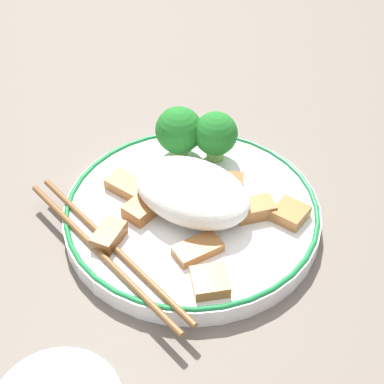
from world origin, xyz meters
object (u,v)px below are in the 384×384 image
(broccoli_back_left, at_px, (216,135))
(broccoli_back_center, at_px, (179,131))
(chopsticks, at_px, (107,250))
(plate, at_px, (192,214))

(broccoli_back_left, distance_m, broccoli_back_center, 0.03)
(chopsticks, bearing_deg, plate, 68.72)
(broccoli_back_left, bearing_deg, plate, -74.82)
(broccoli_back_left, relative_size, chopsticks, 0.24)
(broccoli_back_center, bearing_deg, plate, -48.21)
(plate, relative_size, chopsticks, 1.11)
(broccoli_back_left, xyz_separation_m, broccoli_back_center, (-0.03, -0.01, 0.00))
(broccoli_back_left, bearing_deg, broccoli_back_center, -156.85)
(plate, relative_size, broccoli_back_center, 4.41)
(broccoli_back_left, height_order, chopsticks, broccoli_back_left)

